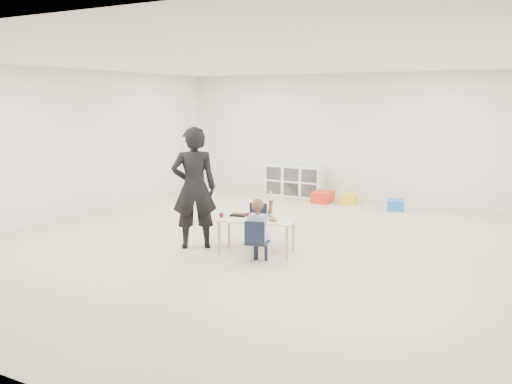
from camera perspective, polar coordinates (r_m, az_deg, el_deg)
The scene contains 16 objects.
room at distance 8.22m, azimuth -0.78°, elevation 3.91°, with size 9.00×9.02×2.80m.
table at distance 7.96m, azimuth 0.06°, elevation -4.60°, with size 1.23×0.80×0.52m.
chair_near at distance 7.44m, azimuth 0.13°, elevation -5.25°, with size 0.30×0.28×0.62m, color black, non-canonical shape.
chair_far at distance 8.46m, azimuth 0.01°, elevation -3.42°, with size 0.30×0.28×0.62m, color black, non-canonical shape.
child at distance 7.40m, azimuth 0.13°, elevation -3.92°, with size 0.41×0.41×0.98m, color #98AECE, non-canonical shape.
lunch_tray_near at distance 7.94m, azimuth 0.89°, elevation -2.64°, with size 0.22×0.16×0.03m, color black.
lunch_tray_far at distance 8.09m, azimuth -1.87°, elevation -2.42°, with size 0.22×0.16×0.03m, color black.
milk_carton at distance 7.77m, azimuth -0.26°, elevation -2.65°, with size 0.07×0.07×0.10m, color white.
bread_roll at distance 7.74m, azimuth 1.78°, elevation -2.84°, with size 0.09×0.09×0.07m, color #B77F4B.
apple_near at distance 7.99m, azimuth -0.81°, elevation -2.42°, with size 0.07×0.07×0.07m, color maroon.
apple_far at distance 7.99m, azimuth -3.66°, elevation -2.43°, with size 0.07×0.07×0.07m, color maroon.
cubby_shelf at distance 12.68m, azimuth 4.08°, elevation 1.17°, with size 1.40×0.40×0.70m, color white.
adult at distance 8.18m, azimuth -6.54°, elevation 0.43°, with size 0.67×0.44×1.84m, color black.
bin_red at distance 11.96m, azimuth 7.04°, elevation -0.50°, with size 0.39×0.50×0.24m, color red.
bin_yellow at distance 11.92m, azimuth 9.76°, elevation -0.70°, with size 0.33×0.42×0.21m, color yellow.
bin_blue at distance 11.41m, azimuth 14.47°, elevation -1.33°, with size 0.33×0.42×0.21m, color blue.
Camera 1 is at (4.04, -7.11, 2.24)m, focal length 38.00 mm.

